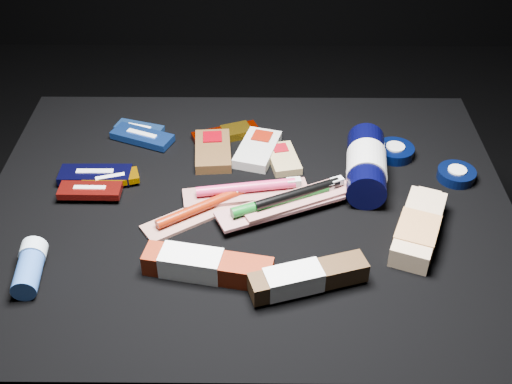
{
  "coord_description": "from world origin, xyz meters",
  "views": [
    {
      "loc": [
        0.02,
        -0.92,
        1.16
      ],
      "look_at": [
        0.01,
        0.01,
        0.42
      ],
      "focal_mm": 45.0,
      "sensor_mm": 36.0,
      "label": 1
    }
  ],
  "objects_px": {
    "bodywash_bottle": "(418,230)",
    "toothpaste_carton_red": "(202,265)",
    "lotion_bottle": "(366,165)",
    "deodorant_stick": "(30,267)"
  },
  "relations": [
    {
      "from": "lotion_bottle",
      "to": "toothpaste_carton_red",
      "type": "height_order",
      "value": "lotion_bottle"
    },
    {
      "from": "lotion_bottle",
      "to": "deodorant_stick",
      "type": "relative_size",
      "value": 2.22
    },
    {
      "from": "toothpaste_carton_red",
      "to": "deodorant_stick",
      "type": "bearing_deg",
      "value": -167.48
    },
    {
      "from": "bodywash_bottle",
      "to": "deodorant_stick",
      "type": "height_order",
      "value": "deodorant_stick"
    },
    {
      "from": "lotion_bottle",
      "to": "bodywash_bottle",
      "type": "distance_m",
      "value": 0.18
    },
    {
      "from": "deodorant_stick",
      "to": "toothpaste_carton_red",
      "type": "distance_m",
      "value": 0.28
    },
    {
      "from": "bodywash_bottle",
      "to": "toothpaste_carton_red",
      "type": "xyz_separation_m",
      "value": [
        -0.37,
        -0.09,
        0.0
      ]
    },
    {
      "from": "lotion_bottle",
      "to": "bodywash_bottle",
      "type": "height_order",
      "value": "lotion_bottle"
    },
    {
      "from": "bodywash_bottle",
      "to": "toothpaste_carton_red",
      "type": "relative_size",
      "value": 0.93
    },
    {
      "from": "deodorant_stick",
      "to": "lotion_bottle",
      "type": "bearing_deg",
      "value": 18.95
    }
  ]
}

